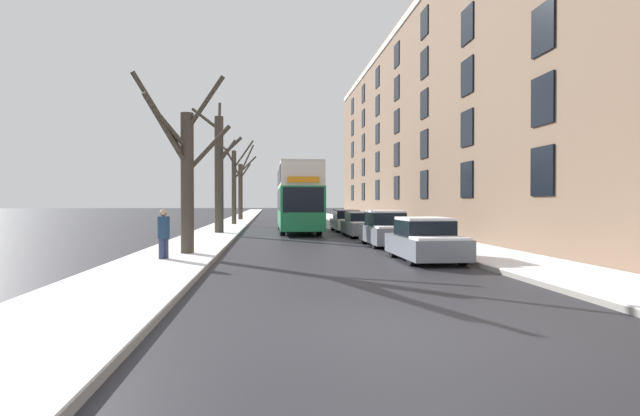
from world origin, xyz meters
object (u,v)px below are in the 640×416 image
at_px(bare_tree_left_2, 235,184).
at_px(parked_car_2, 361,225).
at_px(double_decker_bus, 298,195).
at_px(parked_car_0, 425,241).
at_px(parked_car_3, 346,221).
at_px(parked_car_1, 386,230).
at_px(bare_tree_left_1, 219,169).
at_px(bare_tree_left_0, 186,172).
at_px(pedestrian_left_sidewalk, 164,234).
at_px(bare_tree_left_3, 241,188).

xyz_separation_m(bare_tree_left_2, parked_car_2, (8.02, -13.73, -2.76)).
bearing_deg(double_decker_bus, parked_car_0, -78.49).
bearing_deg(bare_tree_left_2, parked_car_3, -46.24).
bearing_deg(parked_car_1, parked_car_2, 90.00).
distance_m(bare_tree_left_2, double_decker_bus, 10.35).
distance_m(bare_tree_left_1, parked_car_1, 11.97).
xyz_separation_m(double_decker_bus, parked_car_3, (3.32, 0.79, -1.78)).
bearing_deg(bare_tree_left_0, pedestrian_left_sidewalk, -104.92).
bearing_deg(bare_tree_left_0, parked_car_1, 26.21).
bearing_deg(pedestrian_left_sidewalk, bare_tree_left_2, -145.02).
height_order(parked_car_0, parked_car_2, parked_car_0).
xyz_separation_m(bare_tree_left_1, parked_car_0, (8.15, -13.88, -3.23)).
distance_m(bare_tree_left_3, parked_car_1, 32.13).
relative_size(bare_tree_left_1, parked_car_2, 1.93).
xyz_separation_m(parked_car_0, parked_car_2, (0.00, 11.76, -0.01)).
distance_m(parked_car_0, parked_car_1, 5.70).
relative_size(bare_tree_left_0, bare_tree_left_1, 0.76).
relative_size(bare_tree_left_3, double_decker_bus, 0.74).
distance_m(parked_car_1, parked_car_3, 11.42).
bearing_deg(bare_tree_left_2, parked_car_1, -67.94).
xyz_separation_m(parked_car_1, pedestrian_left_sidewalk, (-8.52, -5.60, 0.23)).
bearing_deg(pedestrian_left_sidewalk, parked_car_3, -170.49).
bearing_deg(parked_car_1, parked_car_0, -90.00).
bearing_deg(bare_tree_left_3, parked_car_0, -77.40).
bearing_deg(bare_tree_left_3, parked_car_3, -67.24).
xyz_separation_m(parked_car_1, parked_car_3, (-0.00, 11.42, -0.06)).
xyz_separation_m(bare_tree_left_0, bare_tree_left_2, (0.08, 23.78, 0.39)).
distance_m(parked_car_0, parked_car_2, 11.76).
bearing_deg(parked_car_0, bare_tree_left_0, 168.01).
height_order(bare_tree_left_0, bare_tree_left_2, bare_tree_left_2).
distance_m(bare_tree_left_3, pedestrian_left_sidewalk, 36.64).
xyz_separation_m(bare_tree_left_1, bare_tree_left_2, (0.13, 11.62, -0.48)).
xyz_separation_m(double_decker_bus, pedestrian_left_sidewalk, (-5.20, -16.22, -1.49)).
bearing_deg(parked_car_1, bare_tree_left_2, 112.06).
distance_m(parked_car_3, pedestrian_left_sidewalk, 19.03).
bearing_deg(bare_tree_left_2, double_decker_bus, -62.89).
xyz_separation_m(bare_tree_left_0, parked_car_3, (8.09, 15.40, -2.36)).
height_order(parked_car_0, parked_car_3, parked_car_3).
xyz_separation_m(double_decker_bus, parked_car_2, (3.32, -4.56, -1.79)).
xyz_separation_m(bare_tree_left_2, parked_car_3, (8.02, -8.37, -2.75)).
relative_size(parked_car_1, parked_car_2, 0.97).
height_order(bare_tree_left_3, double_decker_bus, bare_tree_left_3).
relative_size(double_decker_bus, parked_car_2, 2.51).
relative_size(parked_car_0, parked_car_3, 0.91).
relative_size(parked_car_0, pedestrian_left_sidewalk, 2.28).
relative_size(bare_tree_left_2, parked_car_0, 1.72).
distance_m(bare_tree_left_3, parked_car_0, 37.66).
relative_size(parked_car_1, parked_car_3, 0.96).
distance_m(bare_tree_left_1, double_decker_bus, 5.60).
height_order(bare_tree_left_3, parked_car_0, bare_tree_left_3).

